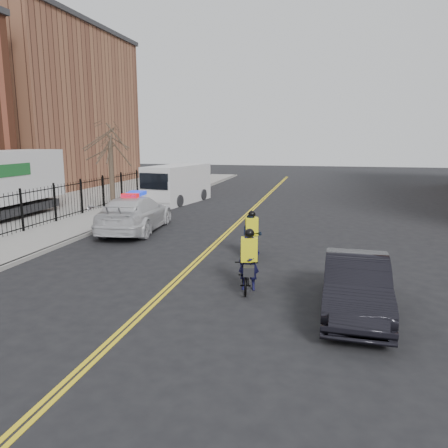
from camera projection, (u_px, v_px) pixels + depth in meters
ground at (184, 273)px, 14.07m from camera, size 120.00×120.00×0.00m
center_line_left at (233, 226)px, 21.74m from camera, size 0.10×60.00×0.01m
center_line_right at (236, 226)px, 21.70m from camera, size 0.10×60.00×0.01m
sidewalk at (98, 219)px, 23.37m from camera, size 3.00×60.00×0.15m
curb at (123, 220)px, 23.04m from camera, size 0.20×60.00×0.15m
iron_fence at (71, 201)px, 23.53m from camera, size 0.12×28.00×2.00m
warehouse_far at (29, 109)px, 40.79m from camera, size 14.00×18.00×14.00m
street_tree at (110, 152)px, 24.65m from camera, size 3.20×3.20×4.80m
police_cruiser at (135, 213)px, 20.41m from camera, size 2.88×5.96×1.83m
dark_sedan at (356, 286)px, 10.72m from camera, size 1.65×4.41×1.44m
cargo_van at (176, 185)px, 29.57m from camera, size 3.18×6.33×2.54m
cyclist_near at (249, 269)px, 12.47m from camera, size 0.91×1.90×1.79m
cyclist_far at (252, 239)px, 15.98m from camera, size 0.91×1.76×1.72m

